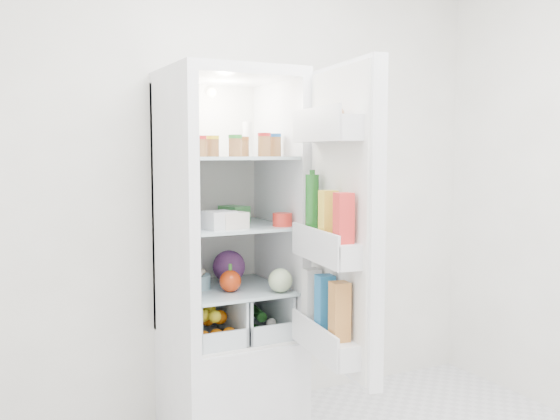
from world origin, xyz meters
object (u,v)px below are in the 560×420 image
refrigerator (226,301)px  red_cabbage (229,267)px  mushroom_bowl (195,282)px  fridge_door (339,227)px

refrigerator → red_cabbage: refrigerator is taller
red_cabbage → mushroom_bowl: (-0.20, -0.06, -0.05)m
refrigerator → red_cabbage: size_ratio=10.96×
mushroom_bowl → fridge_door: size_ratio=0.11×
red_cabbage → mushroom_bowl: bearing=-162.6°
mushroom_bowl → fridge_door: 0.81m
red_cabbage → fridge_door: 0.76m
refrigerator → fridge_door: (0.26, -0.64, 0.43)m
mushroom_bowl → red_cabbage: bearing=17.4°
red_cabbage → fridge_door: (0.22, -0.68, 0.26)m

